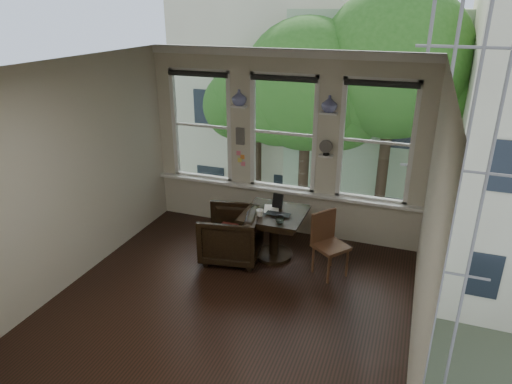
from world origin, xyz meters
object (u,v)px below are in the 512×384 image
at_px(laptop, 277,216).
at_px(mug, 260,213).
at_px(table, 274,235).
at_px(armchair_left, 231,235).
at_px(side_chair_right, 331,246).

xyz_separation_m(laptop, mug, (-0.24, -0.06, 0.04)).
distance_m(table, mug, 0.49).
bearing_deg(laptop, table, 120.99).
bearing_deg(table, laptop, -59.24).
height_order(laptop, mug, mug).
height_order(armchair_left, side_chair_right, side_chair_right).
bearing_deg(armchair_left, laptop, 90.29).
distance_m(table, laptop, 0.42).
distance_m(side_chair_right, mug, 1.12).
relative_size(side_chair_right, mug, 8.50).
bearing_deg(mug, side_chair_right, -0.10).
xyz_separation_m(table, side_chair_right, (0.90, -0.20, 0.09)).
distance_m(side_chair_right, laptop, 0.88).
relative_size(armchair_left, laptop, 2.39).
distance_m(armchair_left, laptop, 0.78).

